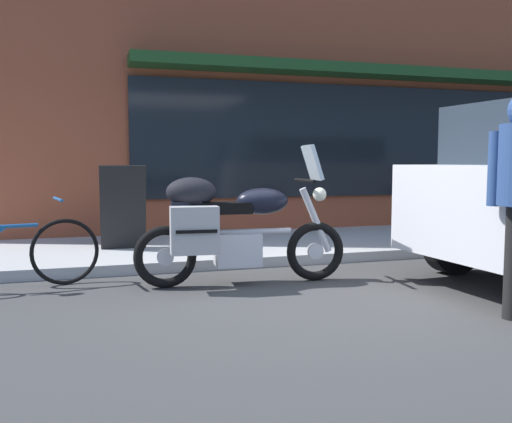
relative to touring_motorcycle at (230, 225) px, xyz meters
name	(u,v)px	position (x,y,z in m)	size (l,w,h in m)	color
ground_plane	(304,294)	(0.57, -0.54, -0.59)	(80.00, 80.00, 0.00)	#3C3C3C
storefront_building	(487,27)	(5.62, 3.33, 3.01)	(18.11, 0.90, 7.39)	brown
touring_motorcycle	(230,225)	(0.00, 0.00, 0.00)	(2.11, 0.62, 1.38)	black
parked_bicycle	(4,253)	(-2.07, 0.40, -0.23)	(1.70, 0.52, 0.92)	black
sandwich_board_sign	(123,207)	(-0.90, 1.91, 0.05)	(0.55, 0.43, 1.04)	black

